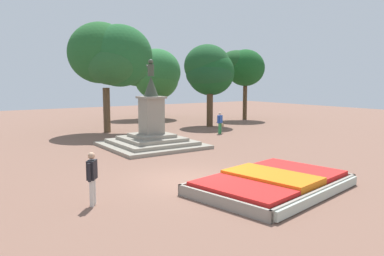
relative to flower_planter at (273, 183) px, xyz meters
The scene contains 9 objects.
ground_plane 3.16m from the flower_planter, 124.47° to the left, with size 80.54×80.54×0.00m, color brown.
flower_planter is the anchor object (origin of this frame).
statue_monument 9.84m from the flower_planter, 87.00° to the left, with size 5.04×5.04×4.91m.
pedestrian_with_handbag 13.76m from the flower_planter, 59.27° to the left, with size 0.70×0.39×1.54m.
pedestrian_crossing_plaza 6.05m from the flower_planter, 161.95° to the left, with size 0.41×0.47×1.63m.
park_tree_far_left 24.01m from the flower_planter, 51.14° to the left, with size 4.17×4.11×6.67m.
park_tree_behind_statue 17.23m from the flower_planter, 87.12° to the left, with size 5.60×5.51×7.80m.
park_tree_far_right 25.75m from the flower_planter, 71.21° to the left, with size 6.24×5.00×6.84m.
park_tree_street_side 18.96m from the flower_planter, 60.21° to the left, with size 3.91×4.29×6.68m.
Camera 1 is at (-7.56, -11.39, 3.73)m, focal length 35.00 mm.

